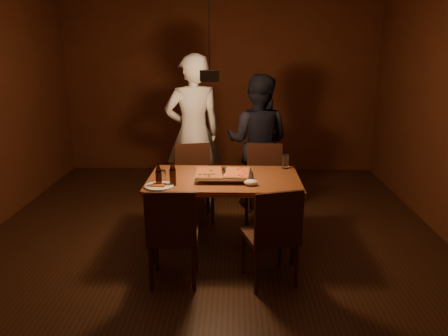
{
  "coord_description": "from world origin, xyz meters",
  "views": [
    {
      "loc": [
        0.25,
        -4.1,
        2.03
      ],
      "look_at": [
        0.13,
        0.05,
        0.85
      ],
      "focal_mm": 35.0,
      "sensor_mm": 36.0,
      "label": 1
    }
  ],
  "objects_px": {
    "chair_near_right": "(274,228)",
    "diner_dark": "(257,142)",
    "chair_far_left": "(194,175)",
    "pendant_lamp": "(209,75)",
    "chair_near_left": "(172,228)",
    "diner_white": "(193,133)",
    "beer_bottle_a": "(159,175)",
    "beer_bottle_b": "(173,173)",
    "plate_slice": "(159,186)",
    "pizza_tray": "(224,176)",
    "dining_table": "(224,185)",
    "chair_far_right": "(264,175)"
  },
  "relations": [
    {
      "from": "beer_bottle_b",
      "to": "diner_dark",
      "type": "bearing_deg",
      "value": 59.93
    },
    {
      "from": "pendant_lamp",
      "to": "beer_bottle_a",
      "type": "bearing_deg",
      "value": -154.09
    },
    {
      "from": "chair_far_left",
      "to": "beer_bottle_b",
      "type": "height_order",
      "value": "beer_bottle_b"
    },
    {
      "from": "pizza_tray",
      "to": "pendant_lamp",
      "type": "height_order",
      "value": "pendant_lamp"
    },
    {
      "from": "chair_far_left",
      "to": "chair_near_left",
      "type": "distance_m",
      "value": 1.57
    },
    {
      "from": "pizza_tray",
      "to": "beer_bottle_a",
      "type": "height_order",
      "value": "beer_bottle_a"
    },
    {
      "from": "chair_near_right",
      "to": "diner_dark",
      "type": "relative_size",
      "value": 0.31
    },
    {
      "from": "chair_near_left",
      "to": "plate_slice",
      "type": "distance_m",
      "value": 0.54
    },
    {
      "from": "chair_far_left",
      "to": "pendant_lamp",
      "type": "bearing_deg",
      "value": 94.16
    },
    {
      "from": "beer_bottle_a",
      "to": "pendant_lamp",
      "type": "bearing_deg",
      "value": 25.91
    },
    {
      "from": "diner_dark",
      "to": "chair_near_left",
      "type": "bearing_deg",
      "value": 85.01
    },
    {
      "from": "beer_bottle_b",
      "to": "pendant_lamp",
      "type": "xyz_separation_m",
      "value": [
        0.34,
        0.2,
        0.89
      ]
    },
    {
      "from": "diner_white",
      "to": "pendant_lamp",
      "type": "relative_size",
      "value": 1.76
    },
    {
      "from": "chair_near_left",
      "to": "pizza_tray",
      "type": "xyz_separation_m",
      "value": [
        0.42,
        0.75,
        0.24
      ]
    },
    {
      "from": "chair_near_left",
      "to": "diner_dark",
      "type": "height_order",
      "value": "diner_dark"
    },
    {
      "from": "dining_table",
      "to": "diner_dark",
      "type": "relative_size",
      "value": 0.89
    },
    {
      "from": "diner_white",
      "to": "diner_dark",
      "type": "height_order",
      "value": "diner_white"
    },
    {
      "from": "beer_bottle_a",
      "to": "plate_slice",
      "type": "xyz_separation_m",
      "value": [
        0.01,
        -0.03,
        -0.1
      ]
    },
    {
      "from": "diner_dark",
      "to": "chair_near_right",
      "type": "bearing_deg",
      "value": 108.27
    },
    {
      "from": "chair_far_left",
      "to": "diner_white",
      "type": "height_order",
      "value": "diner_white"
    },
    {
      "from": "diner_dark",
      "to": "dining_table",
      "type": "bearing_deg",
      "value": 89.37
    },
    {
      "from": "pendant_lamp",
      "to": "plate_slice",
      "type": "bearing_deg",
      "value": -150.93
    },
    {
      "from": "dining_table",
      "to": "pendant_lamp",
      "type": "distance_m",
      "value": 1.09
    },
    {
      "from": "chair_far_right",
      "to": "chair_near_left",
      "type": "height_order",
      "value": "same"
    },
    {
      "from": "dining_table",
      "to": "chair_far_left",
      "type": "relative_size",
      "value": 3.01
    },
    {
      "from": "beer_bottle_b",
      "to": "plate_slice",
      "type": "height_order",
      "value": "beer_bottle_b"
    },
    {
      "from": "beer_bottle_a",
      "to": "dining_table",
      "type": "bearing_deg",
      "value": 25.04
    },
    {
      "from": "beer_bottle_a",
      "to": "beer_bottle_b",
      "type": "distance_m",
      "value": 0.13
    },
    {
      "from": "plate_slice",
      "to": "pendant_lamp",
      "type": "height_order",
      "value": "pendant_lamp"
    },
    {
      "from": "chair_far_left",
      "to": "diner_white",
      "type": "bearing_deg",
      "value": -96.73
    },
    {
      "from": "plate_slice",
      "to": "beer_bottle_a",
      "type": "bearing_deg",
      "value": 99.6
    },
    {
      "from": "dining_table",
      "to": "pizza_tray",
      "type": "bearing_deg",
      "value": -87.34
    },
    {
      "from": "plate_slice",
      "to": "diner_white",
      "type": "distance_m",
      "value": 1.49
    },
    {
      "from": "chair_far_left",
      "to": "chair_far_right",
      "type": "relative_size",
      "value": 1.03
    },
    {
      "from": "chair_near_left",
      "to": "pizza_tray",
      "type": "bearing_deg",
      "value": 58.38
    },
    {
      "from": "chair_near_left",
      "to": "diner_white",
      "type": "height_order",
      "value": "diner_white"
    },
    {
      "from": "chair_far_left",
      "to": "plate_slice",
      "type": "distance_m",
      "value": 1.15
    },
    {
      "from": "diner_white",
      "to": "pendant_lamp",
      "type": "bearing_deg",
      "value": 83.25
    },
    {
      "from": "chair_far_right",
      "to": "diner_white",
      "type": "relative_size",
      "value": 0.25
    },
    {
      "from": "beer_bottle_a",
      "to": "pizza_tray",
      "type": "bearing_deg",
      "value": 23.53
    },
    {
      "from": "dining_table",
      "to": "diner_dark",
      "type": "bearing_deg",
      "value": 72.54
    },
    {
      "from": "chair_near_right",
      "to": "beer_bottle_b",
      "type": "height_order",
      "value": "beer_bottle_b"
    },
    {
      "from": "dining_table",
      "to": "beer_bottle_b",
      "type": "bearing_deg",
      "value": -151.82
    },
    {
      "from": "pizza_tray",
      "to": "diner_white",
      "type": "xyz_separation_m",
      "value": [
        -0.41,
        1.17,
        0.19
      ]
    },
    {
      "from": "chair_near_right",
      "to": "plate_slice",
      "type": "xyz_separation_m",
      "value": [
        -1.04,
        0.44,
        0.22
      ]
    },
    {
      "from": "pizza_tray",
      "to": "chair_far_right",
      "type": "bearing_deg",
      "value": 61.85
    },
    {
      "from": "chair_far_left",
      "to": "diner_dark",
      "type": "relative_size",
      "value": 0.3
    },
    {
      "from": "chair_far_left",
      "to": "pendant_lamp",
      "type": "height_order",
      "value": "pendant_lamp"
    },
    {
      "from": "chair_far_left",
      "to": "beer_bottle_a",
      "type": "distance_m",
      "value": 1.15
    },
    {
      "from": "beer_bottle_b",
      "to": "diner_dark",
      "type": "xyz_separation_m",
      "value": [
        0.86,
        1.49,
        -0.02
      ]
    }
  ]
}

